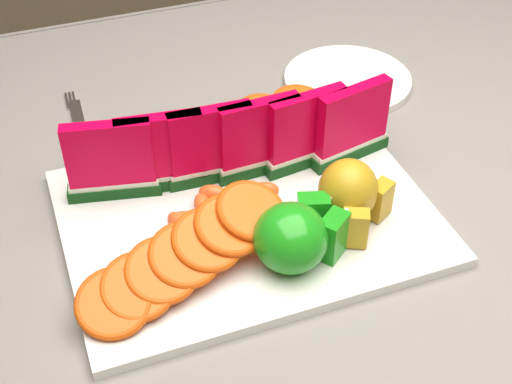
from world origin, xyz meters
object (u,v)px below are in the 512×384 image
apple_cluster (296,236)px  side_plate (348,80)px  fork (81,133)px  pear_cluster (350,193)px  platter (247,216)px

apple_cluster → side_plate: bearing=55.5°
fork → side_plate: bearing=-1.1°
apple_cluster → pear_cluster: (0.08, 0.03, 0.01)m
apple_cluster → side_plate: 0.37m
platter → side_plate: bearing=43.5°
apple_cluster → pear_cluster: 0.08m
side_plate → apple_cluster: bearing=-124.5°
apple_cluster → pear_cluster: size_ratio=1.24×
platter → fork: (-0.15, 0.23, -0.00)m
platter → pear_cluster: size_ratio=4.51×
platter → apple_cluster: size_ratio=3.62×
platter → apple_cluster: apple_cluster is taller
pear_cluster → side_plate: 0.30m
pear_cluster → side_plate: pear_cluster is taller
platter → side_plate: 0.32m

